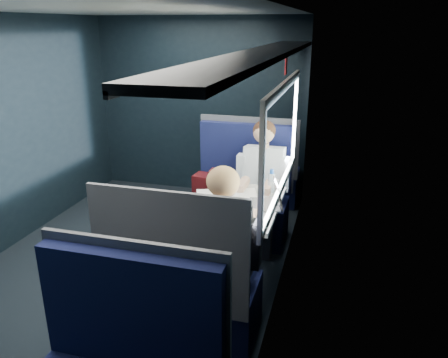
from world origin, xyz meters
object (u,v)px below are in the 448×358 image
(bottle_small, at_px, (271,182))
(woman, at_px, (225,243))
(table, at_px, (239,212))
(seat_row_front, at_px, (258,173))
(seat_bay_near, at_px, (239,199))
(laptop, at_px, (271,199))
(seat_bay_far, at_px, (185,289))
(cup, at_px, (275,184))
(man, at_px, (262,180))

(bottle_small, bearing_deg, woman, -98.28)
(table, distance_m, woman, 0.71)
(seat_row_front, relative_size, bottle_small, 5.31)
(table, bearing_deg, seat_bay_near, 102.86)
(seat_bay_near, distance_m, laptop, 1.04)
(seat_row_front, relative_size, laptop, 3.26)
(seat_bay_far, relative_size, cup, 14.89)
(seat_bay_far, relative_size, man, 0.95)
(seat_bay_near, bearing_deg, bottle_small, -51.48)
(table, relative_size, man, 0.76)
(seat_bay_near, bearing_deg, man, -32.24)
(man, bearing_deg, woman, -90.00)
(seat_row_front, xyz_separation_m, man, (0.25, -1.10, 0.31))
(cup, bearing_deg, man, 123.32)
(seat_bay_far, height_order, bottle_small, seat_bay_far)
(seat_row_front, relative_size, man, 0.88)
(woman, bearing_deg, table, 95.45)
(seat_bay_near, height_order, bottle_small, seat_bay_near)
(seat_row_front, bearing_deg, table, -84.20)
(laptop, bearing_deg, table, -175.99)
(seat_bay_near, bearing_deg, woman, -80.43)
(laptop, bearing_deg, woman, -105.61)
(seat_bay_near, xyz_separation_m, laptop, (0.47, -0.85, 0.38))
(bottle_small, bearing_deg, table, -122.85)
(seat_bay_far, distance_m, cup, 1.43)
(table, xyz_separation_m, laptop, (0.27, 0.02, 0.14))
(man, bearing_deg, seat_bay_far, -99.03)
(seat_bay_far, bearing_deg, woman, 33.82)
(woman, relative_size, bottle_small, 6.05)
(table, xyz_separation_m, man, (0.07, 0.70, 0.06))
(cup, bearing_deg, bottle_small, -99.99)
(seat_bay_near, xyz_separation_m, cup, (0.44, -0.43, 0.36))
(cup, bearing_deg, seat_bay_near, 135.62)
(table, height_order, seat_bay_near, seat_bay_near)
(laptop, height_order, cup, laptop)
(seat_bay_near, relative_size, laptop, 3.55)
(table, height_order, seat_row_front, seat_row_front)
(seat_row_front, bearing_deg, laptop, -75.70)
(seat_bay_far, xyz_separation_m, man, (0.25, 1.57, 0.30))
(seat_bay_near, xyz_separation_m, seat_row_front, (0.02, 0.93, -0.01))
(table, height_order, seat_bay_far, seat_bay_far)
(table, xyz_separation_m, bottle_small, (0.22, 0.34, 0.17))
(woman, height_order, bottle_small, woman)
(table, bearing_deg, woman, -84.55)
(table, distance_m, cup, 0.51)
(bottle_small, bearing_deg, seat_bay_far, -108.32)
(table, xyz_separation_m, seat_row_front, (-0.18, 1.80, -0.25))
(man, distance_m, cup, 0.32)
(seat_row_front, distance_m, woman, 2.54)
(bottle_small, relative_size, cup, 2.58)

